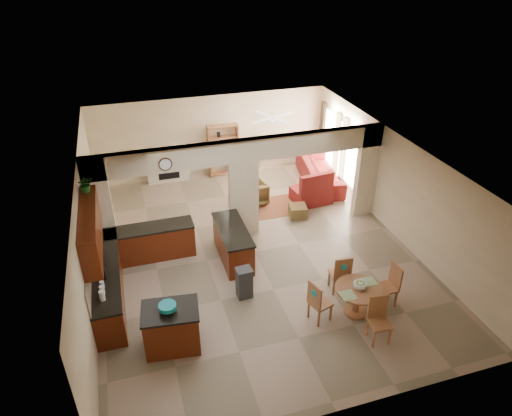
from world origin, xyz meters
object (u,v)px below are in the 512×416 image
object	(u,v)px
dining_table	(357,296)
sofa	(320,171)
kitchen_island	(172,328)
armchair	(254,193)

from	to	relation	value
dining_table	sofa	xyz separation A→B (m)	(1.81, 6.11, -0.05)
kitchen_island	dining_table	size ratio (longest dim) A/B	1.19
kitchen_island	sofa	bearing A→B (deg)	52.31
dining_table	sofa	bearing A→B (deg)	73.47
sofa	dining_table	bearing A→B (deg)	174.26
kitchen_island	dining_table	distance (m)	4.00
kitchen_island	sofa	world-z (taller)	kitchen_island
kitchen_island	dining_table	xyz separation A→B (m)	(4.00, -0.22, -0.02)
kitchen_island	armchair	distance (m)	6.10
armchair	sofa	bearing A→B (deg)	-173.09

